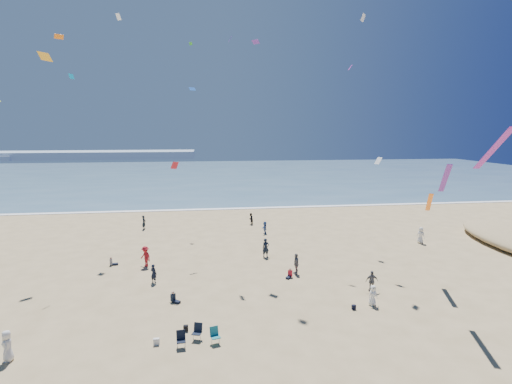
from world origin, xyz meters
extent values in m
plane|color=tan|center=(0.00, 0.00, 0.00)|extent=(220.00, 220.00, 0.00)
cube|color=#476B84|center=(0.00, 95.00, 0.03)|extent=(220.00, 100.00, 0.06)
cube|color=white|center=(0.00, 45.00, 0.04)|extent=(220.00, 1.20, 0.08)
cube|color=#7A8EA8|center=(-60.00, 170.00, 1.60)|extent=(110.00, 20.00, 3.20)
imported|color=black|center=(4.83, 33.96, 0.78)|extent=(0.94, 0.96, 1.55)
imported|color=white|center=(22.71, 22.36, 0.92)|extent=(0.97, 1.07, 1.84)
imported|color=slate|center=(11.54, 10.16, 0.85)|extent=(1.03, 0.52, 1.69)
imported|color=maroon|center=(-6.98, 18.57, 0.97)|extent=(1.39, 1.40, 1.94)
imported|color=silver|center=(-12.42, 3.74, 0.88)|extent=(0.74, 0.96, 1.76)
imported|color=black|center=(-5.75, 14.31, 0.81)|extent=(0.70, 0.65, 1.61)
imported|color=slate|center=(6.52, 14.79, 0.93)|extent=(0.50, 1.11, 1.86)
imported|color=black|center=(-9.11, 33.20, 0.90)|extent=(0.55, 0.73, 1.80)
imported|color=#3A5CA0|center=(5.97, 28.98, 0.76)|extent=(0.93, 1.47, 1.51)
imported|color=white|center=(10.54, 7.73, 0.75)|extent=(0.83, 0.64, 1.51)
imported|color=black|center=(4.60, 19.84, 0.95)|extent=(0.74, 0.54, 1.89)
cube|color=silver|center=(-4.48, 4.31, 0.20)|extent=(0.35, 0.20, 0.40)
cube|color=black|center=(-2.82, 5.74, 0.19)|extent=(0.30, 0.22, 0.38)
cube|color=black|center=(8.93, 7.25, 0.17)|extent=(0.28, 0.18, 0.34)
cube|color=silver|center=(13.60, 19.14, 22.99)|extent=(0.64, 0.68, 0.65)
cube|color=orange|center=(-14.81, 23.58, 21.42)|extent=(0.82, 0.71, 0.41)
cube|color=blue|center=(-2.40, 24.98, 16.88)|extent=(0.74, 0.60, 0.34)
cube|color=red|center=(-3.81, 15.10, 9.76)|extent=(0.72, 0.76, 0.56)
cube|color=silver|center=(14.35, 16.10, 9.88)|extent=(0.58, 0.69, 0.62)
cube|color=#592891|center=(3.82, 21.49, 21.05)|extent=(0.78, 0.82, 0.36)
cube|color=green|center=(-2.71, 38.33, 24.12)|extent=(0.49, 0.42, 0.38)
cube|color=purple|center=(15.59, 27.30, 19.75)|extent=(0.46, 0.62, 0.58)
cube|color=#0DB4D9|center=(-12.79, 19.73, 17.30)|extent=(0.38, 0.57, 0.45)
cube|color=#FF9D13|center=(-10.60, 7.50, 16.91)|extent=(0.68, 0.88, 0.52)
cube|color=white|center=(-10.47, 30.35, 25.16)|extent=(0.66, 0.60, 0.66)
cube|color=#481F9F|center=(1.38, 21.58, 21.28)|extent=(0.34, 0.85, 0.44)
cube|color=#612493|center=(14.62, 6.33, 9.41)|extent=(0.35, 3.14, 2.21)
cube|color=orange|center=(16.95, 11.76, 6.74)|extent=(0.35, 2.64, 1.87)
cube|color=purple|center=(13.41, 0.56, 11.65)|extent=(0.35, 3.30, 2.33)
camera|label=1|loc=(-1.60, -18.33, 12.64)|focal=28.00mm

